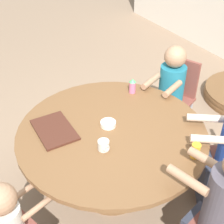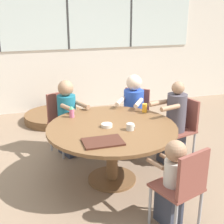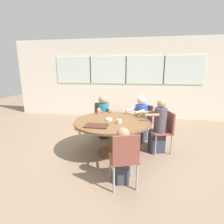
{
  "view_description": "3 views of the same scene",
  "coord_description": "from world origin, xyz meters",
  "px_view_note": "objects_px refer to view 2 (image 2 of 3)",
  "views": [
    {
      "loc": [
        1.71,
        -0.98,
        2.33
      ],
      "look_at": [
        0.0,
        0.0,
        0.9
      ],
      "focal_mm": 50.0,
      "sensor_mm": 36.0,
      "label": 1
    },
    {
      "loc": [
        -0.99,
        -3.28,
        2.09
      ],
      "look_at": [
        0.0,
        0.0,
        0.9
      ],
      "focal_mm": 50.0,
      "sensor_mm": 36.0,
      "label": 2
    },
    {
      "loc": [
        0.57,
        -3.37,
        1.73
      ],
      "look_at": [
        0.0,
        0.0,
        0.9
      ],
      "focal_mm": 28.0,
      "sensor_mm": 36.0,
      "label": 3
    }
  ],
  "objects_px": {
    "person_man_teal_shirt": "(133,116)",
    "person_toddler": "(172,183)",
    "chair_for_man_blue_shirt": "(62,117)",
    "coffee_mug": "(130,127)",
    "chair_for_man_teal_shirt": "(136,112)",
    "chair_for_woman_green_shirt": "(183,124)",
    "bowl_white_shallow": "(107,126)",
    "person_man_blue_shirt": "(68,120)",
    "juice_glass": "(145,108)",
    "sippy_cup": "(72,112)",
    "folded_table_stack": "(55,117)",
    "chair_for_toddler": "(184,184)",
    "person_woman_green_shirt": "(174,126)"
  },
  "relations": [
    {
      "from": "person_woman_green_shirt",
      "to": "person_man_teal_shirt",
      "type": "height_order",
      "value": "person_woman_green_shirt"
    },
    {
      "from": "chair_for_woman_green_shirt",
      "to": "person_toddler",
      "type": "relative_size",
      "value": 0.96
    },
    {
      "from": "chair_for_woman_green_shirt",
      "to": "chair_for_man_teal_shirt",
      "type": "height_order",
      "value": "same"
    },
    {
      "from": "person_man_teal_shirt",
      "to": "coffee_mug",
      "type": "distance_m",
      "value": 1.08
    },
    {
      "from": "chair_for_man_blue_shirt",
      "to": "person_toddler",
      "type": "relative_size",
      "value": 0.96
    },
    {
      "from": "chair_for_woman_green_shirt",
      "to": "person_woman_green_shirt",
      "type": "height_order",
      "value": "person_woman_green_shirt"
    },
    {
      "from": "chair_for_man_teal_shirt",
      "to": "bowl_white_shallow",
      "type": "distance_m",
      "value": 1.21
    },
    {
      "from": "chair_for_man_teal_shirt",
      "to": "person_man_blue_shirt",
      "type": "distance_m",
      "value": 1.04
    },
    {
      "from": "chair_for_woman_green_shirt",
      "to": "person_man_blue_shirt",
      "type": "distance_m",
      "value": 1.61
    },
    {
      "from": "chair_for_toddler",
      "to": "coffee_mug",
      "type": "height_order",
      "value": "chair_for_toddler"
    },
    {
      "from": "person_woman_green_shirt",
      "to": "person_toddler",
      "type": "height_order",
      "value": "person_woman_green_shirt"
    },
    {
      "from": "person_toddler",
      "to": "bowl_white_shallow",
      "type": "xyz_separation_m",
      "value": [
        -0.38,
        0.93,
        0.29
      ]
    },
    {
      "from": "chair_for_man_teal_shirt",
      "to": "person_toddler",
      "type": "xyz_separation_m",
      "value": [
        -0.34,
        -1.88,
        -0.07
      ]
    },
    {
      "from": "person_man_teal_shirt",
      "to": "chair_for_woman_green_shirt",
      "type": "bearing_deg",
      "value": 171.78
    },
    {
      "from": "person_toddler",
      "to": "folded_table_stack",
      "type": "distance_m",
      "value": 3.37
    },
    {
      "from": "person_woman_green_shirt",
      "to": "chair_for_woman_green_shirt",
      "type": "bearing_deg",
      "value": -90.0
    },
    {
      "from": "chair_for_man_blue_shirt",
      "to": "coffee_mug",
      "type": "xyz_separation_m",
      "value": [
        0.61,
        -1.23,
        0.24
      ]
    },
    {
      "from": "chair_for_man_blue_shirt",
      "to": "person_man_blue_shirt",
      "type": "bearing_deg",
      "value": 90.0
    },
    {
      "from": "chair_for_man_teal_shirt",
      "to": "folded_table_stack",
      "type": "xyz_separation_m",
      "value": [
        -1.09,
        1.38,
        -0.45
      ]
    },
    {
      "from": "sippy_cup",
      "to": "juice_glass",
      "type": "relative_size",
      "value": 1.28
    },
    {
      "from": "chair_for_man_blue_shirt",
      "to": "folded_table_stack",
      "type": "distance_m",
      "value": 1.34
    },
    {
      "from": "chair_for_woman_green_shirt",
      "to": "chair_for_toddler",
      "type": "relative_size",
      "value": 1.0
    },
    {
      "from": "folded_table_stack",
      "to": "sippy_cup",
      "type": "bearing_deg",
      "value": -88.96
    },
    {
      "from": "chair_for_woman_green_shirt",
      "to": "coffee_mug",
      "type": "bearing_deg",
      "value": 101.34
    },
    {
      "from": "person_man_blue_shirt",
      "to": "person_man_teal_shirt",
      "type": "xyz_separation_m",
      "value": [
        0.95,
        -0.1,
        0.01
      ]
    },
    {
      "from": "person_man_teal_shirt",
      "to": "bowl_white_shallow",
      "type": "distance_m",
      "value": 1.05
    },
    {
      "from": "coffee_mug",
      "to": "sippy_cup",
      "type": "height_order",
      "value": "sippy_cup"
    },
    {
      "from": "chair_for_woman_green_shirt",
      "to": "chair_for_toddler",
      "type": "distance_m",
      "value": 1.56
    },
    {
      "from": "chair_for_man_blue_shirt",
      "to": "bowl_white_shallow",
      "type": "height_order",
      "value": "chair_for_man_blue_shirt"
    },
    {
      "from": "person_toddler",
      "to": "folded_table_stack",
      "type": "height_order",
      "value": "person_toddler"
    },
    {
      "from": "person_man_teal_shirt",
      "to": "coffee_mug",
      "type": "xyz_separation_m",
      "value": [
        -0.4,
        -0.97,
        0.24
      ]
    },
    {
      "from": "person_woman_green_shirt",
      "to": "chair_for_man_teal_shirt",
      "type": "bearing_deg",
      "value": 8.43
    },
    {
      "from": "chair_for_woman_green_shirt",
      "to": "folded_table_stack",
      "type": "relative_size",
      "value": 0.78
    },
    {
      "from": "chair_for_man_blue_shirt",
      "to": "chair_for_man_teal_shirt",
      "type": "distance_m",
      "value": 1.11
    },
    {
      "from": "person_toddler",
      "to": "juice_glass",
      "type": "xyz_separation_m",
      "value": [
        0.25,
        1.31,
        0.33
      ]
    },
    {
      "from": "chair_for_woman_green_shirt",
      "to": "person_man_teal_shirt",
      "type": "distance_m",
      "value": 0.75
    },
    {
      "from": "person_man_teal_shirt",
      "to": "bowl_white_shallow",
      "type": "bearing_deg",
      "value": 87.25
    },
    {
      "from": "person_toddler",
      "to": "chair_for_woman_green_shirt",
      "type": "bearing_deg",
      "value": 38.51
    },
    {
      "from": "chair_for_toddler",
      "to": "sippy_cup",
      "type": "distance_m",
      "value": 1.74
    },
    {
      "from": "person_man_blue_shirt",
      "to": "person_toddler",
      "type": "bearing_deg",
      "value": 87.96
    },
    {
      "from": "person_man_teal_shirt",
      "to": "person_toddler",
      "type": "distance_m",
      "value": 1.76
    },
    {
      "from": "bowl_white_shallow",
      "to": "person_man_teal_shirt",
      "type": "bearing_deg",
      "value": 52.09
    },
    {
      "from": "chair_for_toddler",
      "to": "bowl_white_shallow",
      "type": "height_order",
      "value": "chair_for_toddler"
    },
    {
      "from": "chair_for_man_blue_shirt",
      "to": "person_toddler",
      "type": "height_order",
      "value": "person_toddler"
    },
    {
      "from": "sippy_cup",
      "to": "juice_glass",
      "type": "distance_m",
      "value": 0.97
    },
    {
      "from": "sippy_cup",
      "to": "chair_for_toddler",
      "type": "bearing_deg",
      "value": -63.46
    },
    {
      "from": "chair_for_woman_green_shirt",
      "to": "juice_glass",
      "type": "bearing_deg",
      "value": 66.77
    },
    {
      "from": "chair_for_toddler",
      "to": "chair_for_man_teal_shirt",
      "type": "bearing_deg",
      "value": 63.05
    },
    {
      "from": "sippy_cup",
      "to": "juice_glass",
      "type": "xyz_separation_m",
      "value": [
        0.97,
        -0.08,
        -0.02
      ]
    },
    {
      "from": "person_man_teal_shirt",
      "to": "sippy_cup",
      "type": "relative_size",
      "value": 7.65
    }
  ]
}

